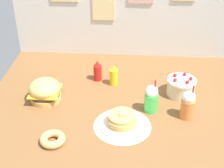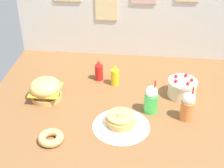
# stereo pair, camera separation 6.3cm
# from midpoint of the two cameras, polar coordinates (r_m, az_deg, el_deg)

# --- Properties ---
(ground_plane) EXTENTS (1.96, 1.91, 0.02)m
(ground_plane) POSITION_cam_midpoint_polar(r_m,az_deg,el_deg) (2.37, -0.06, -5.60)
(ground_plane) COLOR brown
(back_wall) EXTENTS (1.96, 0.04, 0.87)m
(back_wall) POSITION_cam_midpoint_polar(r_m,az_deg,el_deg) (2.99, 1.25, 12.75)
(back_wall) COLOR beige
(back_wall) RESTS_ON ground_plane
(doily_mat) EXTENTS (0.39, 0.39, 0.00)m
(doily_mat) POSITION_cam_midpoint_polar(r_m,az_deg,el_deg) (2.27, 0.99, -7.23)
(doily_mat) COLOR white
(doily_mat) RESTS_ON ground_plane
(burger) EXTENTS (0.24, 0.24, 0.17)m
(burger) POSITION_cam_midpoint_polar(r_m,az_deg,el_deg) (2.53, -12.18, -1.13)
(burger) COLOR #DBA859
(burger) RESTS_ON ground_plane
(pancake_stack) EXTENTS (0.30, 0.30, 0.11)m
(pancake_stack) POSITION_cam_midpoint_polar(r_m,az_deg,el_deg) (2.24, 0.95, -6.42)
(pancake_stack) COLOR white
(pancake_stack) RESTS_ON doily_mat
(layer_cake) EXTENTS (0.22, 0.22, 0.16)m
(layer_cake) POSITION_cam_midpoint_polar(r_m,az_deg,el_deg) (2.59, 11.14, -0.48)
(layer_cake) COLOR beige
(layer_cake) RESTS_ON ground_plane
(ketchup_bottle) EXTENTS (0.07, 0.07, 0.18)m
(ketchup_bottle) POSITION_cam_midpoint_polar(r_m,az_deg,el_deg) (2.72, -3.17, 2.24)
(ketchup_bottle) COLOR red
(ketchup_bottle) RESTS_ON ground_plane
(mustard_bottle) EXTENTS (0.07, 0.07, 0.18)m
(mustard_bottle) POSITION_cam_midpoint_polar(r_m,az_deg,el_deg) (2.66, -0.38, 1.49)
(mustard_bottle) COLOR yellow
(mustard_bottle) RESTS_ON ground_plane
(cream_soda_cup) EXTENTS (0.10, 0.10, 0.27)m
(cream_soda_cup) POSITION_cam_midpoint_polar(r_m,az_deg,el_deg) (2.36, 6.03, -2.53)
(cream_soda_cup) COLOR green
(cream_soda_cup) RESTS_ON ground_plane
(orange_float_cup) EXTENTS (0.10, 0.10, 0.27)m
(orange_float_cup) POSITION_cam_midpoint_polar(r_m,az_deg,el_deg) (2.34, 12.21, -3.52)
(orange_float_cup) COLOR orange
(orange_float_cup) RESTS_ON ground_plane
(donut_pink_glaze) EXTENTS (0.17, 0.17, 0.05)m
(donut_pink_glaze) POSITION_cam_midpoint_polar(r_m,az_deg,el_deg) (2.17, -11.05, -9.31)
(donut_pink_glaze) COLOR tan
(donut_pink_glaze) RESTS_ON ground_plane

